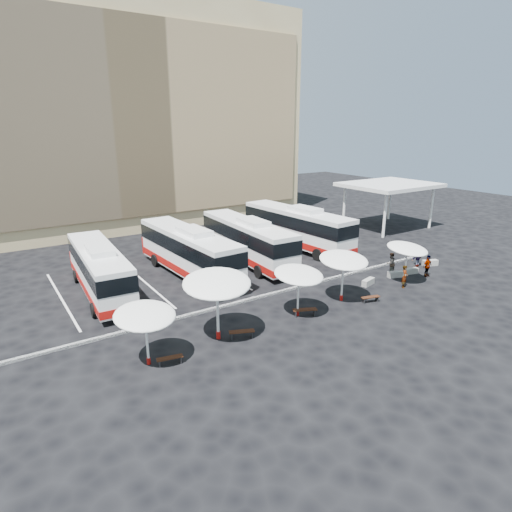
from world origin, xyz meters
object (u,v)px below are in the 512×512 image
wood_bench_2 (305,311)px  conc_bench_0 (368,282)px  passenger_0 (405,276)px  sunshade_2 (299,275)px  sunshade_3 (344,260)px  conc_bench_2 (411,271)px  wood_bench_0 (170,359)px  wood_bench_3 (370,298)px  conc_bench_3 (430,263)px  bus_1 (188,250)px  wood_bench_1 (242,333)px  sunshade_0 (145,316)px  passenger_1 (391,263)px  bus_0 (99,269)px  conc_bench_1 (396,274)px  sunshade_1 (217,283)px  sunshade_4 (407,249)px  bus_2 (247,239)px  passenger_3 (417,256)px  passenger_2 (427,266)px  bus_3 (296,226)px

wood_bench_2 → conc_bench_0: size_ratio=1.24×
conc_bench_0 → passenger_0: size_ratio=0.74×
sunshade_2 → wood_bench_2: (0.33, -0.32, -2.38)m
sunshade_3 → conc_bench_2: bearing=5.8°
wood_bench_0 → wood_bench_3: bearing=-0.5°
sunshade_3 → conc_bench_3: sunshade_3 is taller
sunshade_2 → bus_1: bearing=102.9°
sunshade_3 → wood_bench_0: size_ratio=2.92×
wood_bench_1 → conc_bench_2: bearing=5.7°
bus_1 → conc_bench_2: 18.09m
sunshade_0 → passenger_1: bearing=6.4°
bus_0 → wood_bench_1: bearing=-63.2°
conc_bench_1 → wood_bench_3: bearing=-156.9°
sunshade_1 → conc_bench_3: 21.79m
wood_bench_3 → conc_bench_0: conc_bench_0 is taller
conc_bench_2 → wood_bench_3: bearing=-162.9°
conc_bench_2 → passenger_0: bearing=-150.9°
sunshade_2 → sunshade_4: size_ratio=0.94×
wood_bench_0 → conc_bench_1: bearing=6.4°
sunshade_0 → conc_bench_1: (20.93, 1.60, -2.45)m
bus_2 → wood_bench_3: size_ratio=9.19×
passenger_1 → conc_bench_2: bearing=155.6°
sunshade_3 → conc_bench_2: size_ratio=3.29×
bus_0 → bus_1: size_ratio=0.92×
bus_1 → wood_bench_1: 11.73m
sunshade_1 → passenger_3: bearing=5.5°
sunshade_0 → passenger_2: 23.20m
conc_bench_1 → passenger_2: passenger_2 is taller
passenger_0 → sunshade_2: bearing=144.4°
passenger_3 → bus_1: bearing=-28.4°
bus_3 → wood_bench_1: (-14.32, -13.01, -1.79)m
sunshade_1 → passenger_1: sunshade_1 is taller
conc_bench_0 → sunshade_0: bearing=-174.8°
sunshade_1 → passenger_0: size_ratio=2.89×
sunshade_2 → passenger_1: (11.28, 2.04, -1.86)m
wood_bench_1 → wood_bench_3: (10.02, -0.50, -0.03)m
sunshade_0 → passenger_0: sunshade_0 is taller
bus_0 → passenger_2: bus_0 is taller
bus_0 → bus_3: size_ratio=0.89×
bus_1 → sunshade_1: 11.28m
passenger_1 → bus_0: bearing=-14.0°
wood_bench_1 → sunshade_2: bearing=7.6°
conc_bench_2 → bus_1: bearing=147.4°
passenger_1 → wood_bench_1: bearing=18.1°
wood_bench_1 → passenger_0: bearing=0.3°
bus_0 → sunshade_0: 11.05m
wood_bench_0 → conc_bench_2: (21.75, 2.10, -0.08)m
sunshade_2 → passenger_0: (9.70, -0.54, -1.89)m
bus_2 → conc_bench_3: bearing=-34.9°
bus_0 → passenger_3: bus_0 is taller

